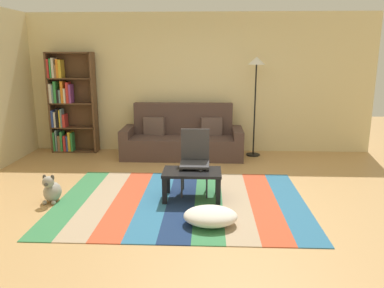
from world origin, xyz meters
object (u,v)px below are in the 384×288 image
dog (52,190)px  pouf (210,216)px  coffee_table (192,176)px  tv_remote (199,170)px  couch (183,139)px  bookshelf (67,105)px  standing_lamp (256,74)px  folding_chair (195,156)px

dog → pouf: bearing=-16.5°
coffee_table → tv_remote: 0.12m
pouf → tv_remote: 0.87m
pouf → coffee_table: bearing=107.2°
dog → tv_remote: 1.97m
couch → tv_remote: bearing=-80.6°
couch → tv_remote: couch is taller
coffee_table → pouf: 0.86m
bookshelf → tv_remote: bearing=-43.0°
bookshelf → standing_lamp: (3.66, -0.16, 0.62)m
dog → standing_lamp: (2.95, 2.50, 1.40)m
couch → standing_lamp: 1.84m
dog → tv_remote: (1.94, 0.18, 0.25)m
couch → pouf: size_ratio=3.64×
folding_chair → bookshelf: bearing=174.8°
coffee_table → tv_remote: bearing=5.6°
pouf → dog: bearing=163.5°
pouf → standing_lamp: 3.55m
standing_lamp → folding_chair: size_ratio=2.08×
dog → standing_lamp: size_ratio=0.21×
coffee_table → pouf: bearing=-72.8°
pouf → dog: dog is taller
dog → tv_remote: bearing=5.4°
couch → pouf: 3.06m
bookshelf → dog: bookshelf is taller
coffee_table → pouf: coffee_table is taller
tv_remote → bookshelf: bearing=101.5°
tv_remote → folding_chair: bearing=67.1°
bookshelf → folding_chair: size_ratio=2.18×
dog → couch: bearing=56.4°
tv_remote → folding_chair: (-0.06, 0.26, 0.13)m
couch → pouf: bearing=-80.1°
pouf → tv_remote: bearing=101.2°
folding_chair → standing_lamp: bearing=98.1°
dog → coffee_table: bearing=5.4°
standing_lamp → folding_chair: 2.54m
bookshelf → tv_remote: 3.68m
couch → pouf: (0.52, -3.00, -0.23)m
tv_remote → standing_lamp: bearing=31.1°
folding_chair → tv_remote: bearing=-42.1°
coffee_table → pouf: (0.25, -0.80, -0.22)m
coffee_table → pouf: size_ratio=1.25×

